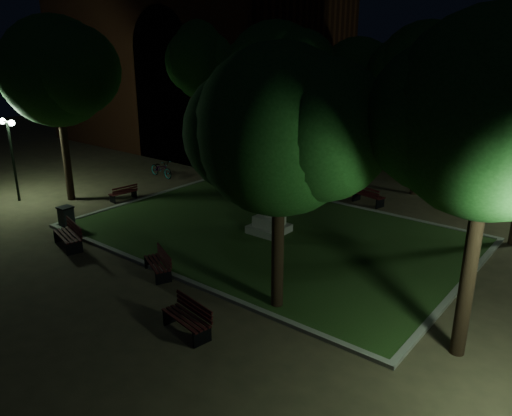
{
  "coord_description": "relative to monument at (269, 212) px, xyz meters",
  "views": [
    {
      "loc": [
        11.39,
        -13.13,
        7.57
      ],
      "look_at": [
        0.12,
        1.0,
        1.41
      ],
      "focal_mm": 35.0,
      "sensor_mm": 36.0,
      "label": 1
    }
  ],
  "objects": [
    {
      "name": "bench_left_side",
      "position": [
        -8.3,
        -0.88,
        -0.6
      ],
      "size": [
        0.62,
        1.42,
        0.76
      ],
      "rotation": [
        0.0,
        0.0,
        -1.68
      ],
      "color": "black",
      "rests_on": "ground"
    },
    {
      "name": "monument",
      "position": [
        0.0,
        0.0,
        0.0
      ],
      "size": [
        1.4,
        1.4,
        3.2
      ],
      "color": "#9D998E",
      "rests_on": "lawn"
    },
    {
      "name": "lamppost_nw",
      "position": [
        -10.39,
        6.76,
        2.02
      ],
      "size": [
        1.18,
        0.28,
        4.23
      ],
      "color": "black",
      "rests_on": "ground"
    },
    {
      "name": "lamppost_sw",
      "position": [
        -12.27,
        -4.15,
        1.89
      ],
      "size": [
        1.18,
        0.28,
        4.01
      ],
      "color": "black",
      "rests_on": "ground"
    },
    {
      "name": "bench_west_near",
      "position": [
        -5.14,
        -5.81,
        -0.5
      ],
      "size": [
        1.86,
        1.05,
        0.97
      ],
      "rotation": [
        0.0,
        0.0,
        -0.26
      ],
      "color": "black",
      "rests_on": "ground"
    },
    {
      "name": "ground",
      "position": [
        0.0,
        -2.0,
        -0.96
      ],
      "size": [
        80.0,
        80.0,
        0.0
      ],
      "primitive_type": "plane",
      "color": "#463B29"
    },
    {
      "name": "building_main",
      "position": [
        -15.86,
        11.79,
        6.42
      ],
      "size": [
        20.0,
        12.0,
        15.0
      ],
      "color": "#502614",
      "rests_on": "ground"
    },
    {
      "name": "trash_bin",
      "position": [
        -7.07,
        -4.75,
        -0.48
      ],
      "size": [
        0.56,
        0.56,
        0.93
      ],
      "color": "black",
      "rests_on": "ground"
    },
    {
      "name": "tree_se",
      "position": [
        3.8,
        -4.51,
        4.3
      ],
      "size": [
        5.62,
        4.58,
        7.55
      ],
      "color": "black",
      "rests_on": "ground"
    },
    {
      "name": "bicycle",
      "position": [
        -10.15,
        3.16,
        -0.46
      ],
      "size": [
        1.96,
        0.84,
        1.0
      ],
      "primitive_type": "imported",
      "rotation": [
        0.0,
        0.0,
        1.48
      ],
      "color": "black",
      "rests_on": "ground"
    },
    {
      "name": "lawn",
      "position": [
        0.0,
        0.0,
        -0.92
      ],
      "size": [
        15.0,
        10.0,
        0.08
      ],
      "primitive_type": "cube",
      "color": "#27441A",
      "rests_on": "ground"
    },
    {
      "name": "tree_north_er",
      "position": [
        2.56,
        9.0,
        5.04
      ],
      "size": [
        5.95,
        4.86,
        8.43
      ],
      "color": "black",
      "rests_on": "ground"
    },
    {
      "name": "bench_near_left",
      "position": [
        -0.65,
        -5.26,
        -0.56
      ],
      "size": [
        1.63,
        1.14,
        0.85
      ],
      "rotation": [
        0.0,
        0.0,
        -0.43
      ],
      "color": "black",
      "rests_on": "ground"
    },
    {
      "name": "lawn_kerb",
      "position": [
        0.0,
        0.0,
        -0.9
      ],
      "size": [
        15.4,
        10.4,
        0.12
      ],
      "color": "slate",
      "rests_on": "ground"
    },
    {
      "name": "tree_east",
      "position": [
        8.75,
        -3.52,
        5.04
      ],
      "size": [
        5.71,
        4.66,
        8.33
      ],
      "color": "black",
      "rests_on": "ground"
    },
    {
      "name": "bench_far_side",
      "position": [
        1.37,
        5.99,
        -0.53
      ],
      "size": [
        1.73,
        0.92,
        0.9
      ],
      "rotation": [
        0.0,
        0.0,
        2.91
      ],
      "color": "black",
      "rests_on": "ground"
    },
    {
      "name": "tree_north_wl",
      "position": [
        -3.95,
        5.77,
        5.03
      ],
      "size": [
        6.1,
        4.98,
        8.48
      ],
      "color": "black",
      "rests_on": "ground"
    },
    {
      "name": "tree_nw",
      "position": [
        -9.62,
        7.35,
        5.4
      ],
      "size": [
        6.46,
        5.27,
        9.0
      ],
      "color": "black",
      "rests_on": "ground"
    },
    {
      "name": "tree_west",
      "position": [
        -10.36,
        -2.44,
        5.17
      ],
      "size": [
        6.18,
        5.05,
        8.66
      ],
      "color": "black",
      "rests_on": "ground"
    },
    {
      "name": "tree_far_north",
      "position": [
        -2.22,
        11.26,
        4.51
      ],
      "size": [
        5.47,
        4.46,
        7.7
      ],
      "color": "black",
      "rests_on": "ground"
    },
    {
      "name": "bench_near_right",
      "position": [
        2.63,
        -7.08,
        -0.53
      ],
      "size": [
        1.71,
        0.84,
        0.9
      ],
      "rotation": [
        0.0,
        0.0,
        -0.17
      ],
      "color": "black",
      "rests_on": "ground"
    }
  ]
}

